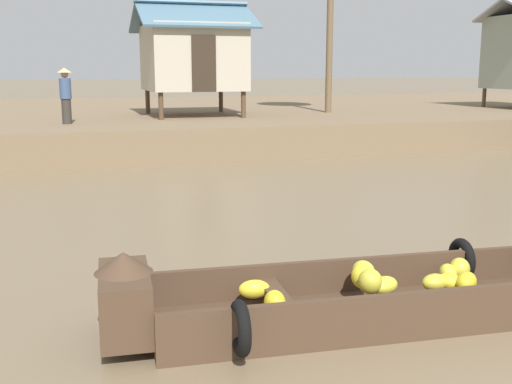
# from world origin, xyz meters

# --- Properties ---
(ground_plane) EXTENTS (300.00, 300.00, 0.00)m
(ground_plane) POSITION_xyz_m (0.00, 10.00, 0.00)
(ground_plane) COLOR #726047
(riverbank_strip) EXTENTS (160.00, 20.00, 0.99)m
(riverbank_strip) POSITION_xyz_m (0.00, 26.18, 0.49)
(riverbank_strip) COLOR #756047
(riverbank_strip) RESTS_ON ground
(banana_boat) EXTENTS (5.60, 1.70, 0.92)m
(banana_boat) POSITION_xyz_m (-0.94, 4.81, 0.30)
(banana_boat) COLOR #473323
(banana_boat) RESTS_ON ground
(stilt_house_mid_left) EXTENTS (3.88, 3.90, 3.91)m
(stilt_house_mid_left) POSITION_xyz_m (0.71, 21.14, 3.06)
(stilt_house_mid_left) COLOR #4C3826
(stilt_house_mid_left) RESTS_ON riverbank_strip
(vendor_person) EXTENTS (0.44, 0.44, 1.66)m
(vendor_person) POSITION_xyz_m (-3.63, 18.94, 1.91)
(vendor_person) COLOR #332D28
(vendor_person) RESTS_ON riverbank_strip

